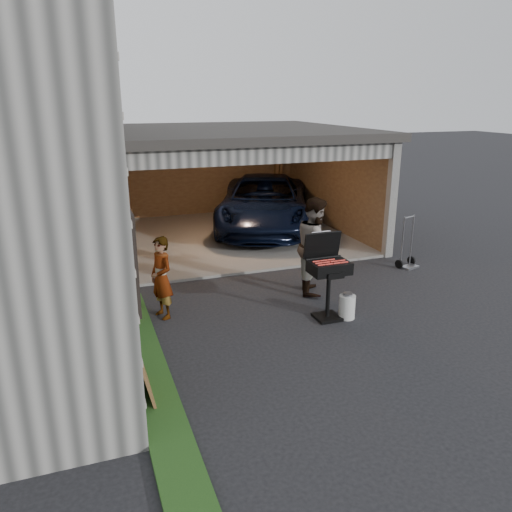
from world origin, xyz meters
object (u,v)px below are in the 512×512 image
Objects in this scene: minivan at (264,205)px; propane_tank at (347,307)px; man at (315,246)px; woman at (161,278)px; plywood_panel at (143,369)px; hand_truck at (408,257)px; bbq_grill at (328,270)px.

minivan reaches higher than propane_tank.
woman is at bearing 115.59° from man.
hand_truck reaches higher than plywood_panel.
minivan is at bearing 82.72° from propane_tank.
bbq_grill is at bearing 22.67° from plywood_panel.
man reaches higher than plywood_panel.
propane_tank is 0.50× the size of plywood_panel.
minivan is 4.52× the size of hand_truck.
minivan is 8.59m from plywood_panel.
bbq_grill is 1.26× the size of hand_truck.
propane_tank is (-0.02, -1.33, -0.73)m from man.
man is at bearing -76.41° from minivan.
bbq_grill is at bearing 158.07° from propane_tank.
woman is 3.44× the size of propane_tank.
propane_tank is at bearing -159.01° from man.
bbq_grill is (2.65, -1.00, 0.16)m from woman.
bbq_grill is (-0.35, -1.20, -0.06)m from man.
bbq_grill is at bearing -77.90° from minivan.
man reaches higher than hand_truck.
hand_truck is at bearing 26.93° from plywood_panel.
hand_truck is at bearing 36.24° from propane_tank.
bbq_grill is 3.61m from plywood_panel.
woman reaches higher than plywood_panel.
minivan reaches higher than plywood_panel.
plywood_panel is at bearing 147.10° from man.
propane_tank is at bearing 18.96° from plywood_panel.
propane_tank is (2.98, -1.13, -0.51)m from woman.
minivan reaches higher than hand_truck.
minivan is 6.26× the size of plywood_panel.
minivan is 3.67× the size of woman.
minivan is 12.63× the size of propane_tank.
bbq_grill reaches higher than minivan.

